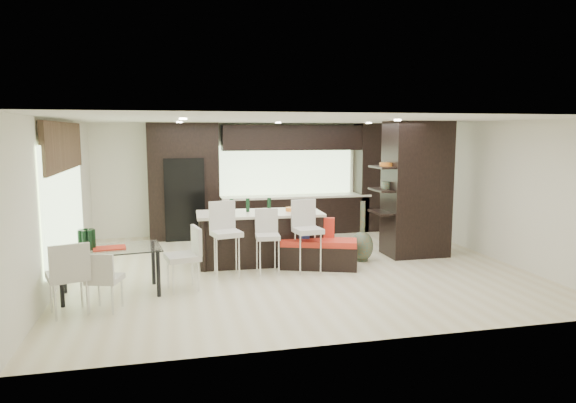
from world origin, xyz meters
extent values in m
plane|color=beige|center=(0.00, 0.00, 0.00)|extent=(8.00, 8.00, 0.00)
cube|color=white|center=(0.00, 3.50, 1.35)|extent=(8.00, 0.02, 2.70)
cube|color=white|center=(-4.00, 0.00, 1.35)|extent=(0.02, 7.00, 2.70)
cube|color=white|center=(4.00, 0.00, 1.35)|extent=(0.02, 7.00, 2.70)
cube|color=white|center=(0.00, 0.00, 2.70)|extent=(8.00, 7.00, 0.02)
cube|color=#B2D199|center=(-3.96, 0.20, 1.35)|extent=(0.04, 3.20, 1.90)
cube|color=#B2D199|center=(0.60, 3.46, 1.55)|extent=(3.40, 0.04, 1.20)
cube|color=brown|center=(-3.93, 0.20, 2.25)|extent=(0.08, 3.00, 0.80)
cube|color=white|center=(0.00, 0.25, 2.68)|extent=(4.00, 3.00, 0.02)
cube|color=black|center=(0.50, 3.17, 1.35)|extent=(6.80, 0.68, 2.70)
cube|color=black|center=(-1.90, 3.12, 0.95)|extent=(0.90, 0.68, 1.90)
cube|color=black|center=(2.60, 0.40, 1.35)|extent=(1.20, 0.80, 2.70)
cube|color=black|center=(-0.58, 0.48, 0.49)|extent=(2.39, 1.09, 0.98)
cube|color=beige|center=(-1.31, -0.35, 0.52)|extent=(0.55, 0.55, 1.05)
cube|color=beige|center=(-0.58, -0.33, 0.46)|extent=(0.44, 0.44, 0.92)
cube|color=beige|center=(0.14, -0.35, 0.52)|extent=(0.52, 0.52, 1.04)
cube|color=black|center=(0.41, -0.15, 0.27)|extent=(1.49, 0.98, 0.53)
cube|color=white|center=(-3.15, -0.94, 0.36)|extent=(1.60, 1.04, 0.72)
cube|color=beige|center=(-3.15, -1.66, 0.39)|extent=(0.53, 0.53, 0.79)
cube|color=beige|center=(-3.62, -1.70, 0.47)|extent=(0.65, 0.65, 0.94)
cube|color=beige|center=(-2.06, -0.94, 0.46)|extent=(0.59, 0.59, 0.93)
camera|label=1|loc=(-2.23, -8.98, 2.48)|focal=32.00mm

